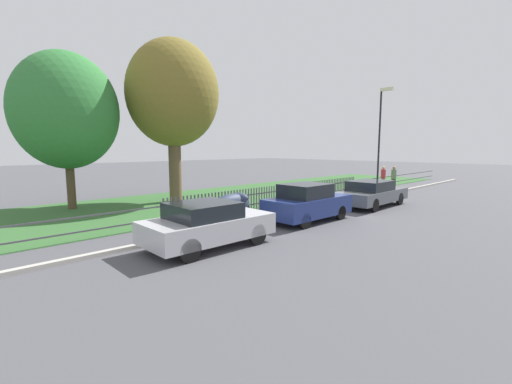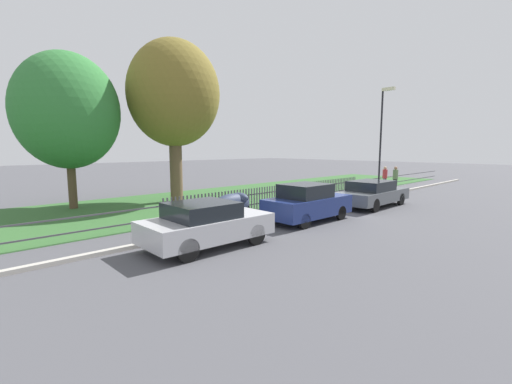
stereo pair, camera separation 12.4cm
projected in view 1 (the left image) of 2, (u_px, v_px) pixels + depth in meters
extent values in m
plane|color=#4C4C51|center=(317.00, 210.00, 15.97)|extent=(120.00, 120.00, 0.00)
cube|color=#B2ADA3|center=(316.00, 209.00, 16.03)|extent=(42.53, 0.20, 0.12)
cube|color=#33602D|center=(229.00, 197.00, 20.48)|extent=(42.53, 8.66, 0.01)
cube|color=#4C4C51|center=(284.00, 199.00, 17.39)|extent=(42.53, 0.03, 0.05)
cube|color=#4C4C51|center=(284.00, 190.00, 17.33)|extent=(42.53, 0.03, 0.05)
cube|color=#4C4C51|center=(164.00, 212.00, 12.62)|extent=(0.06, 0.03, 1.06)
cube|color=#4C4C51|center=(168.00, 212.00, 12.74)|extent=(0.06, 0.03, 1.06)
cube|color=#4C4C51|center=(172.00, 211.00, 12.86)|extent=(0.06, 0.03, 1.06)
cube|color=#4C4C51|center=(176.00, 211.00, 12.98)|extent=(0.06, 0.03, 1.06)
cube|color=#4C4C51|center=(180.00, 210.00, 13.10)|extent=(0.06, 0.03, 1.06)
cube|color=#4C4C51|center=(184.00, 210.00, 13.22)|extent=(0.06, 0.03, 1.06)
cube|color=#4C4C51|center=(188.00, 209.00, 13.34)|extent=(0.06, 0.03, 1.06)
cube|color=#4C4C51|center=(191.00, 208.00, 13.46)|extent=(0.06, 0.03, 1.06)
cube|color=#4C4C51|center=(195.00, 208.00, 13.58)|extent=(0.06, 0.03, 1.06)
cube|color=#4C4C51|center=(199.00, 207.00, 13.70)|extent=(0.06, 0.03, 1.06)
cube|color=#4C4C51|center=(202.00, 207.00, 13.82)|extent=(0.06, 0.03, 1.06)
cube|color=#4C4C51|center=(206.00, 206.00, 13.94)|extent=(0.06, 0.03, 1.06)
cube|color=#4C4C51|center=(209.00, 206.00, 14.05)|extent=(0.06, 0.03, 1.06)
cube|color=#4C4C51|center=(212.00, 205.00, 14.17)|extent=(0.06, 0.03, 1.06)
cube|color=#4C4C51|center=(216.00, 205.00, 14.29)|extent=(0.06, 0.03, 1.06)
cube|color=#4C4C51|center=(219.00, 204.00, 14.41)|extent=(0.06, 0.03, 1.06)
cube|color=#4C4C51|center=(222.00, 204.00, 14.53)|extent=(0.06, 0.03, 1.06)
cube|color=#4C4C51|center=(225.00, 204.00, 14.65)|extent=(0.06, 0.03, 1.06)
cube|color=#4C4C51|center=(228.00, 203.00, 14.77)|extent=(0.06, 0.03, 1.06)
cube|color=#4C4C51|center=(231.00, 203.00, 14.89)|extent=(0.06, 0.03, 1.06)
cube|color=#4C4C51|center=(234.00, 202.00, 15.01)|extent=(0.06, 0.03, 1.06)
cube|color=#4C4C51|center=(237.00, 202.00, 15.13)|extent=(0.06, 0.03, 1.06)
cube|color=#4C4C51|center=(240.00, 201.00, 15.25)|extent=(0.06, 0.03, 1.06)
cube|color=#4C4C51|center=(243.00, 201.00, 15.37)|extent=(0.06, 0.03, 1.06)
cube|color=#4C4C51|center=(246.00, 201.00, 15.49)|extent=(0.06, 0.03, 1.06)
cube|color=#4C4C51|center=(249.00, 200.00, 15.61)|extent=(0.06, 0.03, 1.06)
cube|color=#4C4C51|center=(251.00, 200.00, 15.73)|extent=(0.06, 0.03, 1.06)
cube|color=#4C4C51|center=(254.00, 199.00, 15.85)|extent=(0.06, 0.03, 1.06)
cube|color=#4C4C51|center=(257.00, 199.00, 15.97)|extent=(0.06, 0.03, 1.06)
cube|color=#4C4C51|center=(259.00, 199.00, 16.09)|extent=(0.06, 0.03, 1.06)
cube|color=#4C4C51|center=(262.00, 198.00, 16.21)|extent=(0.06, 0.03, 1.06)
cube|color=#4C4C51|center=(264.00, 198.00, 16.33)|extent=(0.06, 0.03, 1.06)
cube|color=#4C4C51|center=(267.00, 197.00, 16.45)|extent=(0.06, 0.03, 1.06)
cube|color=#4C4C51|center=(269.00, 197.00, 16.57)|extent=(0.06, 0.03, 1.06)
cube|color=#4C4C51|center=(272.00, 197.00, 16.69)|extent=(0.06, 0.03, 1.06)
cube|color=#4C4C51|center=(274.00, 196.00, 16.81)|extent=(0.06, 0.03, 1.06)
cube|color=#4C4C51|center=(276.00, 196.00, 16.93)|extent=(0.06, 0.03, 1.06)
cube|color=#4C4C51|center=(279.00, 196.00, 17.05)|extent=(0.06, 0.03, 1.06)
cube|color=#4C4C51|center=(281.00, 195.00, 17.17)|extent=(0.06, 0.03, 1.06)
cube|color=#4C4C51|center=(283.00, 195.00, 17.29)|extent=(0.06, 0.03, 1.06)
cube|color=#4C4C51|center=(285.00, 195.00, 17.41)|extent=(0.06, 0.03, 1.06)
cube|color=#4C4C51|center=(288.00, 194.00, 17.52)|extent=(0.06, 0.03, 1.06)
cube|color=#4C4C51|center=(290.00, 194.00, 17.64)|extent=(0.06, 0.03, 1.06)
cube|color=#4C4C51|center=(292.00, 194.00, 17.76)|extent=(0.06, 0.03, 1.06)
cube|color=#4C4C51|center=(294.00, 194.00, 17.88)|extent=(0.06, 0.03, 1.06)
cube|color=#4C4C51|center=(296.00, 193.00, 18.00)|extent=(0.06, 0.03, 1.06)
cube|color=#4C4C51|center=(298.00, 193.00, 18.12)|extent=(0.06, 0.03, 1.06)
cube|color=#4C4C51|center=(300.00, 193.00, 18.24)|extent=(0.06, 0.03, 1.06)
cube|color=#4C4C51|center=(302.00, 192.00, 18.36)|extent=(0.06, 0.03, 1.06)
cube|color=#4C4C51|center=(304.00, 192.00, 18.48)|extent=(0.06, 0.03, 1.06)
cube|color=#4C4C51|center=(306.00, 192.00, 18.60)|extent=(0.06, 0.03, 1.06)
cube|color=#4C4C51|center=(308.00, 191.00, 18.72)|extent=(0.06, 0.03, 1.06)
cube|color=#4C4C51|center=(310.00, 191.00, 18.84)|extent=(0.06, 0.03, 1.06)
cube|color=#4C4C51|center=(312.00, 191.00, 18.96)|extent=(0.06, 0.03, 1.06)
cube|color=#4C4C51|center=(314.00, 191.00, 19.08)|extent=(0.06, 0.03, 1.06)
cube|color=#4C4C51|center=(315.00, 190.00, 19.20)|extent=(0.06, 0.03, 1.06)
cube|color=#4C4C51|center=(317.00, 190.00, 19.32)|extent=(0.06, 0.03, 1.06)
cube|color=#4C4C51|center=(319.00, 190.00, 19.44)|extent=(0.06, 0.03, 1.06)
cube|color=#4C4C51|center=(321.00, 190.00, 19.56)|extent=(0.06, 0.03, 1.06)
cube|color=#4C4C51|center=(323.00, 189.00, 19.68)|extent=(0.06, 0.03, 1.06)
cube|color=#4C4C51|center=(324.00, 189.00, 19.80)|extent=(0.06, 0.03, 1.06)
cube|color=#4C4C51|center=(326.00, 189.00, 19.92)|extent=(0.06, 0.03, 1.06)
cube|color=#4C4C51|center=(328.00, 189.00, 20.04)|extent=(0.06, 0.03, 1.06)
cube|color=#4C4C51|center=(329.00, 188.00, 20.16)|extent=(0.06, 0.03, 1.06)
cube|color=#4C4C51|center=(331.00, 188.00, 20.28)|extent=(0.06, 0.03, 1.06)
cube|color=#4C4C51|center=(333.00, 188.00, 20.40)|extent=(0.06, 0.03, 1.06)
cube|color=#4C4C51|center=(334.00, 188.00, 20.52)|extent=(0.06, 0.03, 1.06)
cube|color=#4C4C51|center=(336.00, 187.00, 20.64)|extent=(0.06, 0.03, 1.06)
cube|color=#4C4C51|center=(337.00, 187.00, 20.76)|extent=(0.06, 0.03, 1.06)
cube|color=#4C4C51|center=(339.00, 187.00, 20.88)|extent=(0.06, 0.03, 1.06)
cube|color=#4C4C51|center=(340.00, 187.00, 21.00)|extent=(0.06, 0.03, 1.06)
cube|color=#4C4C51|center=(342.00, 187.00, 21.11)|extent=(0.06, 0.03, 1.06)
cube|color=#4C4C51|center=(343.00, 186.00, 21.23)|extent=(0.06, 0.03, 1.06)
cube|color=#4C4C51|center=(345.00, 186.00, 21.35)|extent=(0.06, 0.03, 1.06)
cube|color=#4C4C51|center=(346.00, 186.00, 21.47)|extent=(0.06, 0.03, 1.06)
cube|color=#4C4C51|center=(348.00, 186.00, 21.59)|extent=(0.06, 0.03, 1.06)
cube|color=#4C4C51|center=(349.00, 186.00, 21.71)|extent=(0.06, 0.03, 1.06)
cube|color=#4C4C51|center=(351.00, 185.00, 21.83)|extent=(0.06, 0.03, 1.06)
cube|color=#4C4C51|center=(352.00, 185.00, 21.95)|extent=(0.06, 0.03, 1.06)
cube|color=#4C4C51|center=(353.00, 185.00, 22.07)|extent=(0.06, 0.03, 1.06)
cube|color=#BCBCC1|center=(209.00, 227.00, 10.02)|extent=(3.84, 1.90, 0.62)
cube|color=black|center=(203.00, 210.00, 9.83)|extent=(1.86, 1.68, 0.45)
cylinder|color=black|center=(223.00, 225.00, 11.46)|extent=(0.63, 0.15, 0.63)
cylinder|color=black|center=(257.00, 235.00, 10.25)|extent=(0.63, 0.15, 0.63)
cylinder|color=black|center=(158.00, 238.00, 9.86)|extent=(0.63, 0.15, 0.63)
cylinder|color=black|center=(190.00, 250.00, 8.65)|extent=(0.63, 0.15, 0.63)
cube|color=navy|center=(308.00, 206.00, 13.58)|extent=(3.78, 1.72, 0.72)
cube|color=black|center=(305.00, 191.00, 13.37)|extent=(1.83, 1.52, 0.53)
cylinder|color=black|center=(311.00, 208.00, 14.97)|extent=(0.58, 0.15, 0.58)
cylinder|color=black|center=(341.00, 213.00, 13.87)|extent=(0.58, 0.15, 0.58)
cylinder|color=black|center=(274.00, 215.00, 13.37)|extent=(0.58, 0.15, 0.58)
cylinder|color=black|center=(305.00, 221.00, 12.28)|extent=(0.58, 0.15, 0.58)
cube|color=#51565B|center=(372.00, 195.00, 17.02)|extent=(4.54, 1.84, 0.56)
cube|color=black|center=(370.00, 185.00, 16.80)|extent=(2.19, 1.63, 0.47)
cylinder|color=black|center=(369.00, 196.00, 18.61)|extent=(0.63, 0.15, 0.63)
cylinder|color=black|center=(400.00, 199.00, 17.47)|extent=(0.63, 0.15, 0.63)
cylinder|color=black|center=(342.00, 201.00, 16.64)|extent=(0.63, 0.15, 0.63)
cylinder|color=black|center=(375.00, 205.00, 15.49)|extent=(0.63, 0.15, 0.63)
cylinder|color=black|center=(244.00, 212.00, 14.00)|extent=(0.62, 0.14, 0.61)
cylinder|color=black|center=(218.00, 217.00, 12.91)|extent=(0.62, 0.14, 0.61)
ellipsoid|color=#2D3851|center=(231.00, 205.00, 13.41)|extent=(1.98, 0.83, 0.88)
ellipsoid|color=#2D3851|center=(240.00, 198.00, 13.72)|extent=(0.50, 0.91, 0.41)
cylinder|color=brown|center=(70.00, 176.00, 16.23)|extent=(0.38, 0.38, 3.13)
ellipsoid|color=#337A38|center=(66.00, 111.00, 15.84)|extent=(4.67, 4.67, 5.37)
cylinder|color=brown|center=(175.00, 163.00, 18.40)|extent=(0.66, 0.66, 4.22)
ellipsoid|color=olive|center=(173.00, 93.00, 17.94)|extent=(4.81, 4.81, 5.53)
cylinder|color=black|center=(394.00, 185.00, 23.16)|extent=(0.15, 0.15, 0.81)
cylinder|color=black|center=(392.00, 185.00, 23.39)|extent=(0.15, 0.15, 0.81)
cylinder|color=#5B7A4C|center=(394.00, 174.00, 23.18)|extent=(0.47, 0.47, 0.64)
sphere|color=#A37556|center=(394.00, 168.00, 23.13)|extent=(0.22, 0.22, 0.22)
cylinder|color=slate|center=(384.00, 184.00, 24.30)|extent=(0.15, 0.15, 0.78)
cylinder|color=slate|center=(382.00, 184.00, 24.14)|extent=(0.15, 0.15, 0.78)
cylinder|color=#B73338|center=(383.00, 174.00, 24.13)|extent=(0.33, 0.33, 0.62)
sphere|color=tan|center=(384.00, 168.00, 24.08)|extent=(0.21, 0.21, 0.21)
cylinder|color=black|center=(379.00, 144.00, 20.91)|extent=(0.11, 0.11, 6.26)
cube|color=beige|center=(387.00, 89.00, 20.25)|extent=(0.20, 0.76, 0.18)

